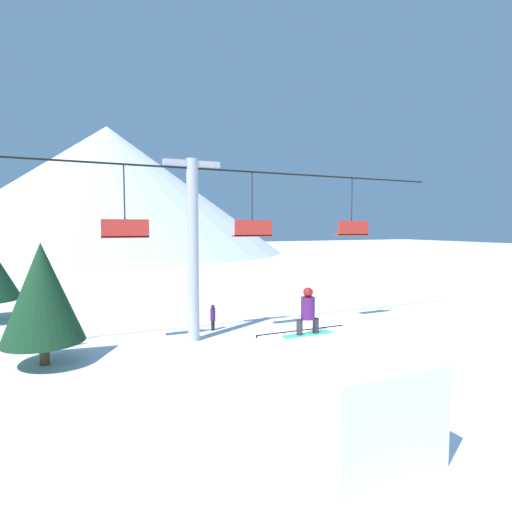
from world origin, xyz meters
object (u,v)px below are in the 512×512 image
snow_ramp (341,394)px  distant_skier (213,316)px  snowboarder (308,311)px  pine_tree_near (42,293)px

snow_ramp → distant_skier: 10.43m
snow_ramp → distant_skier: bearing=88.7°
snowboarder → snow_ramp: bearing=-85.9°
pine_tree_near → snowboarder: bearing=-46.8°
snow_ramp → snowboarder: size_ratio=2.66×
pine_tree_near → distant_skier: bearing=16.8°
snowboarder → pine_tree_near: (-6.57, 7.00, -0.14)m
snowboarder → distant_skier: (0.33, 9.09, -2.05)m
snowboarder → pine_tree_near: size_ratio=0.32×
snow_ramp → snowboarder: bearing=94.1°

